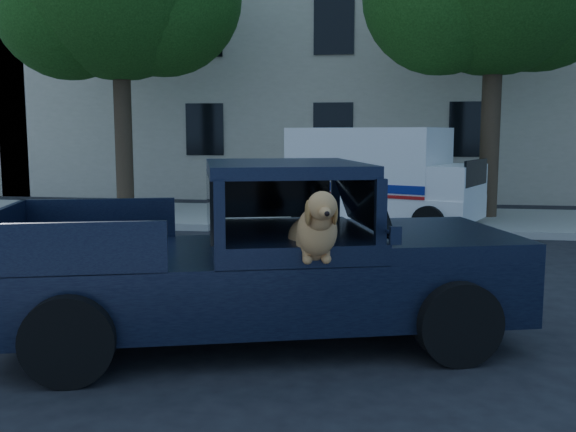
% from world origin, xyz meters
% --- Properties ---
extents(ground, '(120.00, 120.00, 0.00)m').
position_xyz_m(ground, '(0.00, 0.00, 0.00)').
color(ground, black).
rests_on(ground, ground).
extents(far_sidewalk, '(60.00, 4.00, 0.15)m').
position_xyz_m(far_sidewalk, '(0.00, 9.20, 0.07)').
color(far_sidewalk, gray).
rests_on(far_sidewalk, ground).
extents(lane_stripes, '(21.60, 0.14, 0.01)m').
position_xyz_m(lane_stripes, '(2.00, 3.40, 0.01)').
color(lane_stripes, silver).
rests_on(lane_stripes, ground).
extents(building_main, '(26.00, 6.00, 9.00)m').
position_xyz_m(building_main, '(3.00, 16.50, 4.50)').
color(building_main, beige).
rests_on(building_main, ground).
extents(pickup_truck, '(5.45, 3.40, 1.82)m').
position_xyz_m(pickup_truck, '(1.35, 0.28, 0.62)').
color(pickup_truck, black).
rests_on(pickup_truck, ground).
extents(mail_truck, '(4.44, 3.25, 2.21)m').
position_xyz_m(mail_truck, '(2.49, 8.33, 0.97)').
color(mail_truck, silver).
rests_on(mail_truck, ground).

